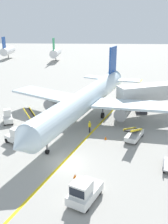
{
  "coord_description": "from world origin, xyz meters",
  "views": [
    {
      "loc": [
        3.16,
        -24.33,
        14.84
      ],
      "look_at": [
        1.32,
        9.67,
        2.5
      ],
      "focal_mm": 40.77,
      "sensor_mm": 36.0,
      "label": 1
    }
  ],
  "objects": [
    {
      "name": "ground_crew_marshaller",
      "position": [
        2.19,
        8.17,
        0.91
      ],
      "size": [
        0.36,
        0.24,
        1.7
      ],
      "color": "#26262D",
      "rests_on": "ground"
    },
    {
      "name": "jet_bridge",
      "position": [
        13.57,
        17.6,
        3.54
      ],
      "size": [
        12.94,
        7.18,
        4.85
      ],
      "color": "beige",
      "rests_on": "ground"
    },
    {
      "name": "distant_aircraft_mid_left",
      "position": [
        -12.98,
        73.45,
        3.22
      ],
      "size": [
        3.0,
        10.1,
        8.8
      ],
      "color": "silver",
      "rests_on": "ground"
    },
    {
      "name": "airliner",
      "position": [
        1.51,
        13.18,
        3.42
      ],
      "size": [
        27.51,
        34.18,
        10.1
      ],
      "color": "silver",
      "rests_on": "ground"
    },
    {
      "name": "baggage_tug_near_wing",
      "position": [
        -7.19,
        4.36,
        0.93
      ],
      "size": [
        2.72,
        2.42,
        2.1
      ],
      "color": "silver",
      "rests_on": "ground"
    },
    {
      "name": "belt_loader_aft_hold",
      "position": [
        -5.7,
        8.74,
        0.78
      ],
      "size": [
        3.95,
        4.78,
        2.59
      ],
      "color": "silver",
      "rests_on": "ground"
    },
    {
      "name": "belt_loader_forward_hold",
      "position": [
        8.08,
        6.2,
        0.78
      ],
      "size": [
        3.3,
        5.05,
        2.59
      ],
      "color": "silver",
      "rests_on": "ground"
    },
    {
      "name": "ground_plane",
      "position": [
        0.0,
        0.0,
        0.0
      ],
      "size": [
        300.0,
        300.0,
        0.0
      ],
      "primitive_type": "plane",
      "color": "#9E9B93"
    },
    {
      "name": "safety_cone_nose_right",
      "position": [
        1.1,
        -2.8,
        0.22
      ],
      "size": [
        0.36,
        0.36,
        0.44
      ],
      "primitive_type": "cone",
      "color": "orange",
      "rests_on": "ground"
    },
    {
      "name": "taxi_line_yellow",
      "position": [
        1.32,
        5.0,
        0.0
      ],
      "size": [
        27.51,
        75.33,
        0.01
      ],
      "primitive_type": "cube",
      "rotation": [
        0.0,
        0.0,
        -0.35
      ],
      "color": "yellow",
      "rests_on": "ground"
    },
    {
      "name": "safety_cone_nose_left",
      "position": [
        4.37,
        6.1,
        0.22
      ],
      "size": [
        0.36,
        0.36,
        0.44
      ],
      "primitive_type": "cone",
      "color": "orange",
      "rests_on": "ground"
    },
    {
      "name": "pushback_tug",
      "position": [
        2.17,
        -6.21,
        0.99
      ],
      "size": [
        3.26,
        4.07,
        2.2
      ],
      "color": "silver",
      "rests_on": "ground"
    },
    {
      "name": "baggage_tug_by_cargo_door",
      "position": [
        -10.4,
        11.1,
        0.93
      ],
      "size": [
        2.11,
        2.71,
        2.1
      ],
      "color": "silver",
      "rests_on": "ground"
    },
    {
      "name": "distant_aircraft_far_left",
      "position": [
        -33.31,
        78.67,
        3.22
      ],
      "size": [
        3.0,
        10.1,
        8.8
      ],
      "color": "silver",
      "rests_on": "ground"
    }
  ]
}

